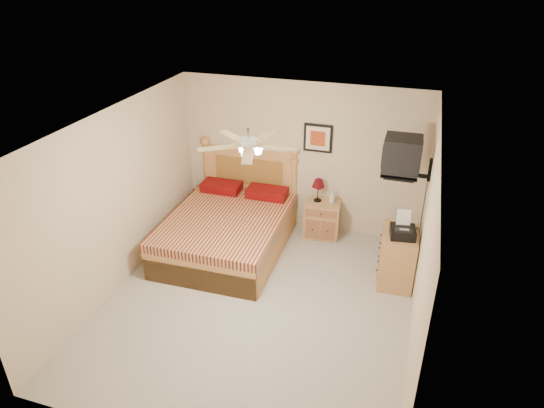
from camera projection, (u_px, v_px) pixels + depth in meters
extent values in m
plane|color=#9F9B90|center=(257.00, 303.00, 6.58)|extent=(4.50, 4.50, 0.00)
cube|color=white|center=(254.00, 126.00, 5.42)|extent=(4.00, 4.50, 0.04)
cube|color=beige|center=(301.00, 158.00, 7.90)|extent=(4.00, 0.04, 2.50)
cube|color=beige|center=(169.00, 350.00, 4.10)|extent=(4.00, 0.04, 2.50)
cube|color=beige|center=(116.00, 201.00, 6.53)|extent=(0.04, 4.50, 2.50)
cube|color=beige|center=(423.00, 250.00, 5.47)|extent=(0.04, 4.50, 2.50)
cube|color=#A56B41|center=(322.00, 219.00, 8.01)|extent=(0.60, 0.47, 0.61)
imported|color=silver|center=(332.00, 196.00, 7.81)|extent=(0.11, 0.11, 0.23)
cube|color=black|center=(318.00, 138.00, 7.64)|extent=(0.46, 0.04, 0.46)
cube|color=#A57245|center=(397.00, 257.00, 6.84)|extent=(0.51, 0.71, 0.81)
imported|color=beige|center=(402.00, 223.00, 6.86)|extent=(0.18, 0.24, 0.02)
imported|color=tan|center=(403.00, 221.00, 6.87)|extent=(0.21, 0.29, 0.02)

